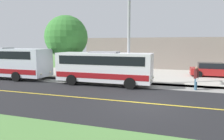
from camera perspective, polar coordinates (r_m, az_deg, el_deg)
The scene contains 11 objects.
ground_plane at distance 12.22m, azimuth 8.69°, elevation -9.14°, with size 120.00×120.00×0.00m, color #548442.
road_surface at distance 12.22m, azimuth 8.69°, elevation -9.13°, with size 8.00×100.00×0.01m, color black.
sidewalk at distance 17.23m, azimuth 11.32°, elevation -4.29°, with size 2.40×100.00×0.01m, color gray.
parking_lot_surface at distance 24.27m, azimuth 20.21°, elevation -1.20°, with size 14.00×36.00×0.01m, color #B2ADA3.
road_centre_line at distance 12.22m, azimuth 8.70°, elevation -9.10°, with size 0.16×100.00×0.00m, color gold.
shuttle_bus_front at distance 17.14m, azimuth -2.21°, elevation 1.02°, with size 2.57×8.11×2.80m.
pedestrian_with_bags at distance 16.49m, azimuth 22.55°, elevation -1.91°, with size 0.72×0.34×1.76m.
street_light_pole at distance 16.92m, azimuth 4.66°, elevation 11.20°, with size 1.97×0.24×8.34m.
parked_car_near at distance 23.84m, azimuth 26.23°, elevation -0.00°, with size 2.02×4.40×1.45m.
tree_curbside at distance 21.90m, azimuth -12.68°, elevation 9.00°, with size 4.45×4.45×6.36m.
commercial_building at distance 33.10m, azimuth 13.16°, elevation 4.97°, with size 10.00×20.66×4.26m, color gray.
Camera 1 is at (11.59, 1.71, 3.48)m, focal length 32.56 mm.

